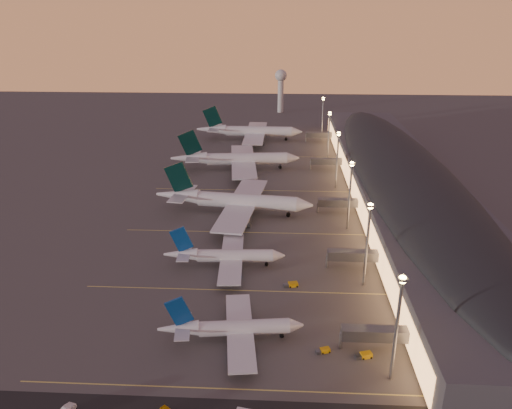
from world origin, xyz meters
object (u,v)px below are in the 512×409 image
object	(u,v)px
airliner_wide_near	(233,201)
airliner_wide_mid	(236,159)
airliner_wide_far	(250,131)
baggage_tug_b	(323,351)
radar_tower	(281,84)
baggage_tug_c	(291,285)
airliner_narrow_north	(225,256)
airliner_narrow_south	(232,328)
baggage_tug_a	(364,355)

from	to	relation	value
airliner_wide_near	airliner_wide_mid	xyz separation A→B (m)	(-4.14, 57.37, 0.12)
airliner_wide_far	baggage_tug_b	distance (m)	205.05
airliner_wide_mid	radar_tower	bearing A→B (deg)	76.04
airliner_wide_near	baggage_tug_c	size ratio (longest dim) A/B	14.17
airliner_narrow_north	airliner_wide_far	distance (m)	161.62
airliner_wide_near	airliner_wide_far	xyz separation A→B (m)	(-1.11, 117.95, 0.16)
airliner_narrow_south	airliner_wide_mid	size ratio (longest dim) A/B	0.55
airliner_narrow_north	airliner_wide_near	world-z (taller)	airliner_wide_near
airliner_narrow_north	radar_tower	distance (m)	251.73
baggage_tug_a	baggage_tug_c	world-z (taller)	baggage_tug_c
airliner_narrow_north	airliner_wide_far	bearing A→B (deg)	87.95
airliner_narrow_south	airliner_narrow_north	xyz separation A→B (m)	(-5.81, 37.36, 0.23)
airliner_narrow_north	airliner_wide_near	distance (m)	43.70
airliner_wide_mid	radar_tower	distance (m)	151.96
airliner_wide_far	baggage_tug_a	xyz separation A→B (m)	(39.70, -204.13, -4.82)
airliner_wide_mid	baggage_tug_a	distance (m)	149.86
baggage_tug_b	airliner_narrow_north	bearing A→B (deg)	105.81
airliner_narrow_south	airliner_wide_mid	xyz separation A→B (m)	(-11.25, 138.38, 2.02)
airliner_wide_near	baggage_tug_a	distance (m)	94.55
airliner_wide_far	baggage_tug_b	world-z (taller)	airliner_wide_far
airliner_narrow_north	airliner_narrow_south	bearing A→B (deg)	-84.07
baggage_tug_b	baggage_tug_c	world-z (taller)	baggage_tug_c
airliner_narrow_south	baggage_tug_c	world-z (taller)	airliner_narrow_south
airliner_wide_far	baggage_tug_a	bearing A→B (deg)	-78.24
baggage_tug_a	baggage_tug_b	distance (m)	9.46
airliner_wide_near	radar_tower	xyz separation A→B (m)	(17.34, 206.90, 16.67)
airliner_wide_far	baggage_tug_b	size ratio (longest dim) A/B	17.52
airliner_wide_far	baggage_tug_c	xyz separation A→B (m)	(23.21, -173.02, -4.79)
airliner_narrow_south	airliner_wide_far	size ratio (longest dim) A/B	0.55
airliner_narrow_north	baggage_tug_a	distance (m)	56.65
baggage_tug_b	radar_tower	bearing A→B (deg)	73.97
airliner_narrow_south	baggage_tug_b	distance (m)	22.63
airliner_wide_mid	baggage_tug_c	size ratio (longest dim) A/B	14.49
baggage_tug_a	baggage_tug_b	world-z (taller)	baggage_tug_a
radar_tower	baggage_tug_c	xyz separation A→B (m)	(4.75, -261.97, -21.30)
airliner_narrow_north	baggage_tug_c	size ratio (longest dim) A/B	8.55
airliner_wide_far	baggage_tug_c	bearing A→B (deg)	-81.60
airliner_wide_far	baggage_tug_b	xyz separation A→B (m)	(30.35, -202.73, -4.89)
airliner_narrow_south	baggage_tug_a	bearing A→B (deg)	-16.27
airliner_narrow_south	airliner_wide_mid	world-z (taller)	airliner_wide_mid
airliner_wide_near	airliner_wide_far	world-z (taller)	airliner_wide_far
baggage_tug_b	airliner_wide_near	bearing A→B (deg)	90.66
baggage_tug_c	baggage_tug_b	bearing A→B (deg)	-90.07
airliner_wide_mid	radar_tower	world-z (taller)	radar_tower
airliner_narrow_north	baggage_tug_a	world-z (taller)	airliner_narrow_north
airliner_wide_near	radar_tower	bearing A→B (deg)	92.19
airliner_narrow_north	airliner_wide_near	size ratio (longest dim) A/B	0.60
airliner_narrow_south	airliner_wide_near	bearing A→B (deg)	88.09
radar_tower	baggage_tug_a	world-z (taller)	radar_tower
baggage_tug_a	baggage_tug_c	xyz separation A→B (m)	(-16.49, 31.11, 0.03)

